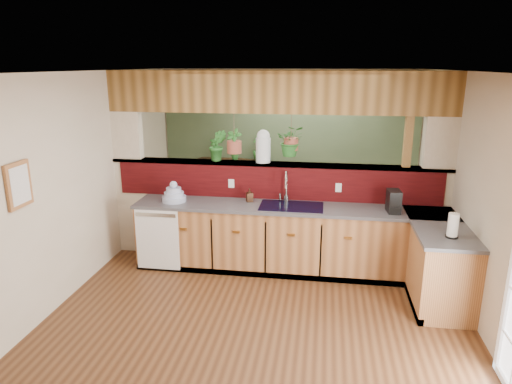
# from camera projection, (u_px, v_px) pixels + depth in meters

# --- Properties ---
(ground) EXTENTS (4.60, 7.00, 0.01)m
(ground) POSITION_uv_depth(u_px,v_px,m) (262.00, 304.00, 5.27)
(ground) COLOR #4F2E18
(ground) RESTS_ON ground
(ceiling) EXTENTS (4.60, 7.00, 0.01)m
(ceiling) POSITION_uv_depth(u_px,v_px,m) (263.00, 72.00, 4.56)
(ceiling) COLOR brown
(ceiling) RESTS_ON ground
(wall_back) EXTENTS (4.60, 0.02, 2.60)m
(wall_back) POSITION_uv_depth(u_px,v_px,m) (289.00, 143.00, 8.25)
(wall_back) COLOR beige
(wall_back) RESTS_ON ground
(wall_left) EXTENTS (0.02, 7.00, 2.60)m
(wall_left) POSITION_uv_depth(u_px,v_px,m) (65.00, 188.00, 5.25)
(wall_left) COLOR beige
(wall_left) RESTS_ON ground
(wall_right) EXTENTS (0.02, 7.00, 2.60)m
(wall_right) POSITION_uv_depth(u_px,v_px,m) (488.00, 206.00, 4.58)
(wall_right) COLOR beige
(wall_right) RESTS_ON ground
(pass_through_partition) EXTENTS (4.60, 0.21, 2.60)m
(pass_through_partition) POSITION_uv_depth(u_px,v_px,m) (278.00, 177.00, 6.22)
(pass_through_partition) COLOR beige
(pass_through_partition) RESTS_ON ground
(pass_through_ledge) EXTENTS (4.60, 0.21, 0.04)m
(pass_through_ledge) POSITION_uv_depth(u_px,v_px,m) (276.00, 164.00, 6.18)
(pass_through_ledge) COLOR brown
(pass_through_ledge) RESTS_ON ground
(header_beam) EXTENTS (4.60, 0.15, 0.55)m
(header_beam) POSITION_uv_depth(u_px,v_px,m) (277.00, 92.00, 5.92)
(header_beam) COLOR brown
(header_beam) RESTS_ON ground
(sage_backwall) EXTENTS (4.55, 0.02, 2.55)m
(sage_backwall) POSITION_uv_depth(u_px,v_px,m) (289.00, 143.00, 8.23)
(sage_backwall) COLOR #4A5E40
(sage_backwall) RESTS_ON ground
(countertop) EXTENTS (4.14, 1.52, 0.90)m
(countertop) POSITION_uv_depth(u_px,v_px,m) (336.00, 244.00, 5.85)
(countertop) COLOR #945D33
(countertop) RESTS_ON ground
(dishwasher) EXTENTS (0.58, 0.03, 0.82)m
(dishwasher) POSITION_uv_depth(u_px,v_px,m) (157.00, 239.00, 5.99)
(dishwasher) COLOR white
(dishwasher) RESTS_ON ground
(navy_sink) EXTENTS (0.82, 0.50, 0.18)m
(navy_sink) POSITION_uv_depth(u_px,v_px,m) (291.00, 212.00, 5.94)
(navy_sink) COLOR black
(navy_sink) RESTS_ON countertop
(framed_print) EXTENTS (0.04, 0.35, 0.45)m
(framed_print) POSITION_uv_depth(u_px,v_px,m) (19.00, 185.00, 4.42)
(framed_print) COLOR #945D33
(framed_print) RESTS_ON wall_left
(faucet) EXTENTS (0.19, 0.19, 0.43)m
(faucet) POSITION_uv_depth(u_px,v_px,m) (286.00, 185.00, 6.02)
(faucet) COLOR #B7B7B2
(faucet) RESTS_ON countertop
(dish_stack) EXTENTS (0.32, 0.32, 0.28)m
(dish_stack) POSITION_uv_depth(u_px,v_px,m) (174.00, 195.00, 6.10)
(dish_stack) COLOR #A9B5DA
(dish_stack) RESTS_ON countertop
(soap_dispenser) EXTENTS (0.11, 0.11, 0.18)m
(soap_dispenser) POSITION_uv_depth(u_px,v_px,m) (250.00, 195.00, 6.09)
(soap_dispenser) COLOR #3A2215
(soap_dispenser) RESTS_ON countertop
(coffee_maker) EXTENTS (0.15, 0.25, 0.28)m
(coffee_maker) POSITION_uv_depth(u_px,v_px,m) (394.00, 202.00, 5.64)
(coffee_maker) COLOR black
(coffee_maker) RESTS_ON countertop
(paper_towel) EXTENTS (0.13, 0.13, 0.29)m
(paper_towel) POSITION_uv_depth(u_px,v_px,m) (453.00, 226.00, 4.82)
(paper_towel) COLOR black
(paper_towel) RESTS_ON countertop
(glass_jar) EXTENTS (0.20, 0.20, 0.45)m
(glass_jar) POSITION_uv_depth(u_px,v_px,m) (263.00, 146.00, 6.14)
(glass_jar) COLOR silver
(glass_jar) RESTS_ON pass_through_ledge
(ledge_plant_left) EXTENTS (0.27, 0.24, 0.43)m
(ledge_plant_left) POSITION_uv_depth(u_px,v_px,m) (218.00, 145.00, 6.23)
(ledge_plant_left) COLOR #225D21
(ledge_plant_left) RESTS_ON pass_through_ledge
(hanging_plant_a) EXTENTS (0.26, 0.21, 0.54)m
(hanging_plant_a) POSITION_uv_depth(u_px,v_px,m) (234.00, 134.00, 6.16)
(hanging_plant_a) COLOR brown
(hanging_plant_a) RESTS_ON header_beam
(hanging_plant_b) EXTENTS (0.39, 0.34, 0.53)m
(hanging_plant_b) POSITION_uv_depth(u_px,v_px,m) (291.00, 128.00, 6.02)
(hanging_plant_b) COLOR brown
(hanging_plant_b) RESTS_ON header_beam
(shelving_console) EXTENTS (1.56, 0.83, 1.01)m
(shelving_console) POSITION_uv_depth(u_px,v_px,m) (239.00, 187.00, 8.35)
(shelving_console) COLOR black
(shelving_console) RESTS_ON ground
(shelf_plant_a) EXTENTS (0.23, 0.16, 0.41)m
(shelf_plant_a) POSITION_uv_depth(u_px,v_px,m) (216.00, 148.00, 8.22)
(shelf_plant_a) COLOR #225D21
(shelf_plant_a) RESTS_ON shelving_console
(shelf_plant_b) EXTENTS (0.27, 0.27, 0.45)m
(shelf_plant_b) POSITION_uv_depth(u_px,v_px,m) (260.00, 149.00, 8.10)
(shelf_plant_b) COLOR #225D21
(shelf_plant_b) RESTS_ON shelving_console
(floor_plant) EXTENTS (0.76, 0.69, 0.74)m
(floor_plant) POSITION_uv_depth(u_px,v_px,m) (319.00, 209.00, 7.54)
(floor_plant) COLOR #225D21
(floor_plant) RESTS_ON ground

